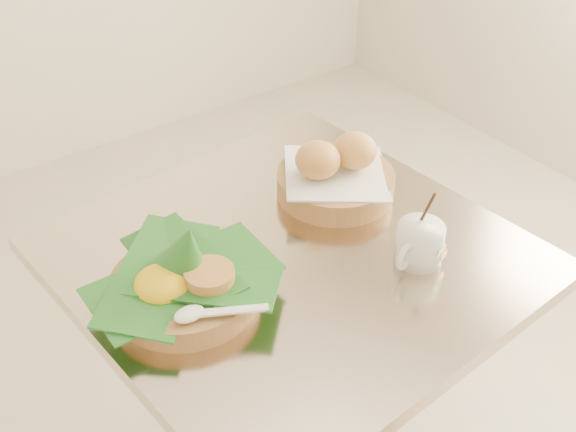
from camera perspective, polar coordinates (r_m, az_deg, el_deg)
cafe_table at (r=1.37m, az=0.25°, el=-10.00°), size 0.75×0.75×0.75m
rice_basket at (r=1.11m, az=-8.24°, el=-5.02°), size 0.29×0.29×0.15m
bread_basket at (r=1.34m, az=3.79°, el=3.26°), size 0.26×0.26×0.11m
coffee_mug at (r=1.20m, az=10.31°, el=-2.11°), size 0.11×0.08×0.14m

